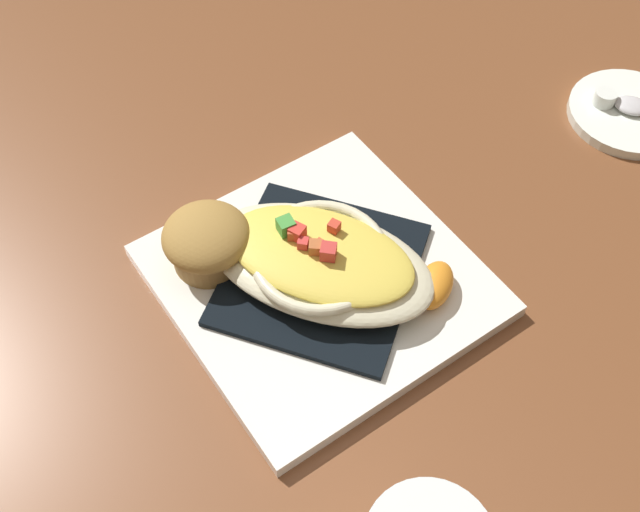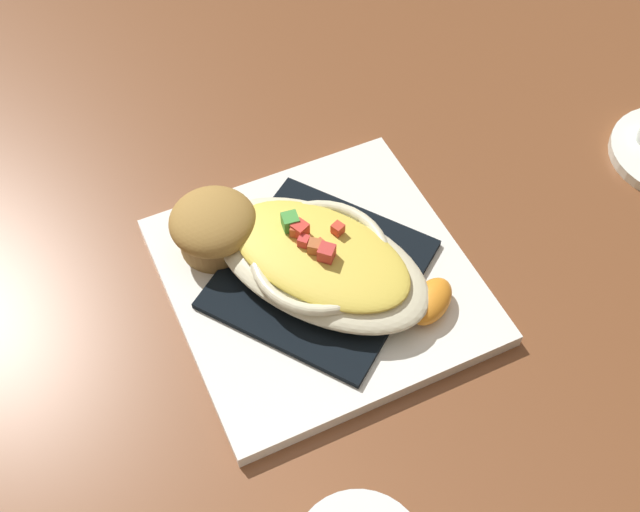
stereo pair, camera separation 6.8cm
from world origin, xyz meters
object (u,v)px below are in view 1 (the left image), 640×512
muffin (207,241)px  creamer_saucer (629,113)px  creamer_cup_0 (605,98)px  square_plate (320,280)px  gratin_dish (320,259)px  spoon (636,107)px  orange_garnish (432,286)px

muffin → creamer_saucer: size_ratio=0.61×
creamer_saucer → creamer_cup_0: (0.02, 0.02, 0.01)m
square_plate → gratin_dish: 0.03m
creamer_cup_0 → spoon: bearing=-147.7°
spoon → muffin: bearing=75.5°
gratin_dish → orange_garnish: (-0.08, -0.07, -0.02)m
orange_garnish → creamer_cup_0: (0.06, -0.32, -0.01)m
spoon → square_plate: bearing=83.8°
orange_garnish → creamer_saucer: size_ratio=0.47×
square_plate → creamer_cup_0: (-0.01, -0.38, 0.01)m
spoon → creamer_saucer: bearing=32.3°
gratin_dish → spoon: (-0.04, -0.40, -0.02)m
spoon → gratin_dish: bearing=83.8°
muffin → creamer_saucer: muffin is taller
square_plate → gratin_dish: size_ratio=1.09×
gratin_dish → creamer_saucer: size_ratio=1.85×
orange_garnish → spoon: orange_garnish is taller
creamer_saucer → spoon: size_ratio=1.38×
muffin → spoon: (-0.12, -0.47, -0.03)m
square_plate → spoon: 0.40m
muffin → orange_garnish: size_ratio=1.30×
creamer_cup_0 → gratin_dish: bearing=87.8°
square_plate → creamer_cup_0: creamer_cup_0 is taller
square_plate → muffin: bearing=40.6°
muffin → creamer_saucer: 0.48m
creamer_saucer → creamer_cup_0: size_ratio=5.40×
square_plate → spoon: (-0.04, -0.40, 0.01)m
muffin → creamer_cup_0: bearing=-101.6°
creamer_saucer → creamer_cup_0: creamer_cup_0 is taller
gratin_dish → spoon: gratin_dish is taller
gratin_dish → orange_garnish: size_ratio=3.95×
muffin → spoon: bearing=-104.5°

